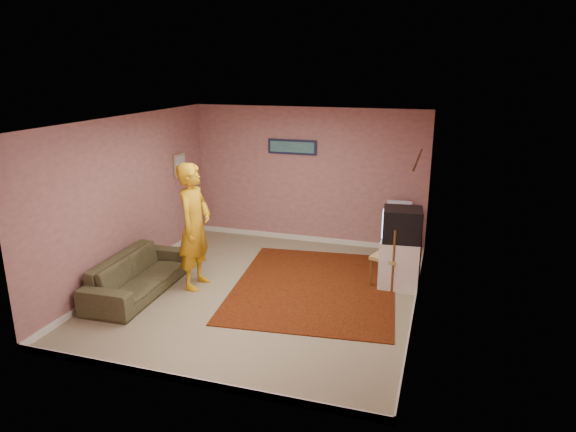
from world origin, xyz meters
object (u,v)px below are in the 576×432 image
(chair_b, at_px, (388,249))
(person, at_px, (194,226))
(chair_a, at_px, (398,223))
(crt_tv, at_px, (402,225))
(tv_cabinet, at_px, (400,263))
(sofa, at_px, (138,275))

(chair_b, relative_size, person, 0.29)
(chair_a, distance_m, chair_b, 1.40)
(crt_tv, xyz_separation_m, chair_a, (-0.17, 1.38, -0.40))
(tv_cabinet, relative_size, sofa, 0.38)
(person, bearing_deg, tv_cabinet, -74.33)
(crt_tv, bearing_deg, chair_a, 91.49)
(chair_b, distance_m, person, 3.00)
(crt_tv, bearing_deg, tv_cabinet, -0.00)
(tv_cabinet, bearing_deg, person, -163.10)
(tv_cabinet, bearing_deg, sofa, -159.39)
(person, bearing_deg, crt_tv, -74.30)
(chair_a, height_order, person, person)
(crt_tv, xyz_separation_m, sofa, (-3.74, -1.41, -0.72))
(tv_cabinet, xyz_separation_m, chair_a, (-0.17, 1.38, 0.23))
(crt_tv, height_order, sofa, crt_tv)
(crt_tv, distance_m, chair_b, 0.45)
(crt_tv, relative_size, sofa, 0.32)
(chair_b, relative_size, sofa, 0.28)
(chair_a, relative_size, person, 0.28)
(chair_b, bearing_deg, tv_cabinet, 116.14)
(sofa, distance_m, person, 1.11)
(chair_a, bearing_deg, crt_tv, -87.56)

